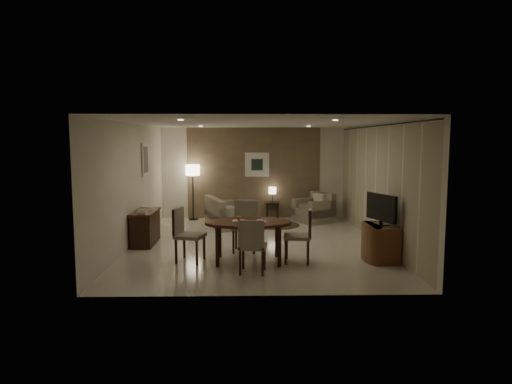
{
  "coord_description": "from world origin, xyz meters",
  "views": [
    {
      "loc": [
        -0.22,
        -10.12,
        2.33
      ],
      "look_at": [
        0.0,
        0.2,
        1.15
      ],
      "focal_mm": 32.0,
      "sensor_mm": 36.0,
      "label": 1
    }
  ],
  "objects_px": {
    "console_desk": "(145,228)",
    "floor_lamp": "(193,192)",
    "chair_right": "(297,236)",
    "sofa": "(226,212)",
    "dining_table": "(248,242)",
    "chair_far": "(245,227)",
    "chair_left": "(190,235)",
    "chair_near": "(253,246)",
    "side_table": "(272,210)",
    "tv_cabinet": "(381,243)",
    "armchair": "(314,208)"
  },
  "relations": [
    {
      "from": "chair_left",
      "to": "floor_lamp",
      "type": "relative_size",
      "value": 0.64
    },
    {
      "from": "console_desk",
      "to": "tv_cabinet",
      "type": "xyz_separation_m",
      "value": [
        4.89,
        -1.5,
        -0.03
      ]
    },
    {
      "from": "dining_table",
      "to": "floor_lamp",
      "type": "relative_size",
      "value": 1.03
    },
    {
      "from": "console_desk",
      "to": "chair_right",
      "type": "height_order",
      "value": "chair_right"
    },
    {
      "from": "sofa",
      "to": "side_table",
      "type": "height_order",
      "value": "sofa"
    },
    {
      "from": "console_desk",
      "to": "armchair",
      "type": "xyz_separation_m",
      "value": [
        4.18,
        2.68,
        0.04
      ]
    },
    {
      "from": "chair_right",
      "to": "side_table",
      "type": "bearing_deg",
      "value": -170.27
    },
    {
      "from": "console_desk",
      "to": "chair_near",
      "type": "xyz_separation_m",
      "value": [
        2.38,
        -2.28,
        0.11
      ]
    },
    {
      "from": "console_desk",
      "to": "chair_right",
      "type": "bearing_deg",
      "value": -26.38
    },
    {
      "from": "floor_lamp",
      "to": "tv_cabinet",
      "type": "bearing_deg",
      "value": -48.15
    },
    {
      "from": "chair_left",
      "to": "chair_near",
      "type": "bearing_deg",
      "value": -108.45
    },
    {
      "from": "chair_right",
      "to": "floor_lamp",
      "type": "bearing_deg",
      "value": -144.67
    },
    {
      "from": "sofa",
      "to": "side_table",
      "type": "distance_m",
      "value": 1.74
    },
    {
      "from": "armchair",
      "to": "floor_lamp",
      "type": "bearing_deg",
      "value": -129.62
    },
    {
      "from": "dining_table",
      "to": "armchair",
      "type": "bearing_deg",
      "value": 66.05
    },
    {
      "from": "chair_far",
      "to": "chair_left",
      "type": "bearing_deg",
      "value": -136.76
    },
    {
      "from": "chair_left",
      "to": "tv_cabinet",
      "type": "bearing_deg",
      "value": -75.55
    },
    {
      "from": "chair_far",
      "to": "side_table",
      "type": "relative_size",
      "value": 2.12
    },
    {
      "from": "chair_right",
      "to": "side_table",
      "type": "relative_size",
      "value": 2.07
    },
    {
      "from": "chair_far",
      "to": "chair_right",
      "type": "relative_size",
      "value": 1.02
    },
    {
      "from": "dining_table",
      "to": "chair_right",
      "type": "relative_size",
      "value": 1.61
    },
    {
      "from": "console_desk",
      "to": "floor_lamp",
      "type": "height_order",
      "value": "floor_lamp"
    },
    {
      "from": "floor_lamp",
      "to": "side_table",
      "type": "bearing_deg",
      "value": 1.87
    },
    {
      "from": "dining_table",
      "to": "chair_far",
      "type": "relative_size",
      "value": 1.57
    },
    {
      "from": "sofa",
      "to": "dining_table",
      "type": "bearing_deg",
      "value": 170.5
    },
    {
      "from": "chair_near",
      "to": "sofa",
      "type": "xyz_separation_m",
      "value": [
        -0.65,
        4.4,
        -0.1
      ]
    },
    {
      "from": "chair_far",
      "to": "floor_lamp",
      "type": "height_order",
      "value": "floor_lamp"
    },
    {
      "from": "tv_cabinet",
      "to": "side_table",
      "type": "xyz_separation_m",
      "value": [
        -1.85,
        4.75,
        -0.1
      ]
    },
    {
      "from": "console_desk",
      "to": "tv_cabinet",
      "type": "height_order",
      "value": "console_desk"
    },
    {
      "from": "chair_near",
      "to": "chair_left",
      "type": "height_order",
      "value": "chair_left"
    },
    {
      "from": "dining_table",
      "to": "chair_left",
      "type": "relative_size",
      "value": 1.61
    },
    {
      "from": "console_desk",
      "to": "sofa",
      "type": "relative_size",
      "value": 0.73
    },
    {
      "from": "console_desk",
      "to": "tv_cabinet",
      "type": "bearing_deg",
      "value": -17.05
    },
    {
      "from": "dining_table",
      "to": "sofa",
      "type": "bearing_deg",
      "value": 98.99
    },
    {
      "from": "tv_cabinet",
      "to": "chair_right",
      "type": "relative_size",
      "value": 0.87
    },
    {
      "from": "armchair",
      "to": "dining_table",
      "type": "bearing_deg",
      "value": -55.47
    },
    {
      "from": "tv_cabinet",
      "to": "chair_near",
      "type": "relative_size",
      "value": 0.93
    },
    {
      "from": "tv_cabinet",
      "to": "chair_far",
      "type": "bearing_deg",
      "value": 163.87
    },
    {
      "from": "chair_left",
      "to": "sofa",
      "type": "xyz_separation_m",
      "value": [
        0.53,
        3.64,
        -0.13
      ]
    },
    {
      "from": "tv_cabinet",
      "to": "chair_right",
      "type": "height_order",
      "value": "chair_right"
    },
    {
      "from": "console_desk",
      "to": "armchair",
      "type": "distance_m",
      "value": 4.97
    },
    {
      "from": "chair_far",
      "to": "tv_cabinet",
      "type": "bearing_deg",
      "value": -10.04
    },
    {
      "from": "dining_table",
      "to": "chair_far",
      "type": "height_order",
      "value": "chair_far"
    },
    {
      "from": "console_desk",
      "to": "dining_table",
      "type": "distance_m",
      "value": 2.78
    },
    {
      "from": "dining_table",
      "to": "chair_far",
      "type": "bearing_deg",
      "value": 95.04
    },
    {
      "from": "side_table",
      "to": "sofa",
      "type": "bearing_deg",
      "value": -139.27
    },
    {
      "from": "dining_table",
      "to": "armchair",
      "type": "height_order",
      "value": "armchair"
    },
    {
      "from": "chair_near",
      "to": "floor_lamp",
      "type": "distance_m",
      "value": 5.71
    },
    {
      "from": "chair_near",
      "to": "side_table",
      "type": "bearing_deg",
      "value": -89.49
    },
    {
      "from": "dining_table",
      "to": "chair_right",
      "type": "bearing_deg",
      "value": -3.56
    }
  ]
}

